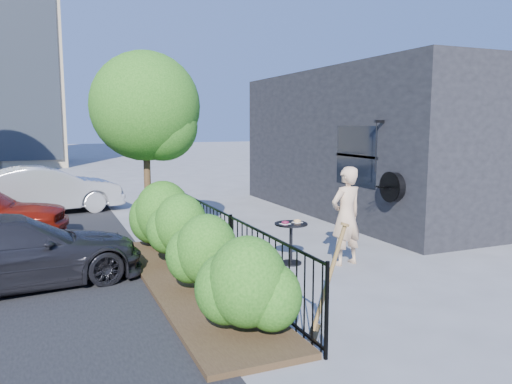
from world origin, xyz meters
name	(u,v)px	position (x,y,z in m)	size (l,w,h in m)	color
ground	(311,270)	(0.00, 0.00, 0.00)	(120.00, 120.00, 0.00)	gray
shop_building	(401,143)	(5.50, 4.50, 2.00)	(6.22, 9.00, 4.00)	black
fence	(231,247)	(-1.50, 0.00, 0.56)	(0.05, 6.05, 1.10)	black
planting_bed	(190,283)	(-2.20, 0.00, 0.04)	(1.30, 6.00, 0.08)	#382616
shrubs	(193,241)	(-2.10, 0.10, 0.70)	(1.10, 5.60, 1.24)	#1C5714
patio_tree	(149,113)	(-2.24, 2.76, 2.76)	(2.20, 2.20, 3.94)	#3F2B19
cafe_table	(291,236)	(-0.16, 0.50, 0.53)	(0.60, 0.60, 0.81)	black
woman	(346,216)	(0.75, 0.08, 0.90)	(0.66, 0.43, 1.80)	#D9B18C
shovel	(326,289)	(-1.26, -2.58, 0.63)	(0.49, 0.19, 1.44)	brown
car_silver	(46,190)	(-4.23, 7.83, 0.68)	(1.44, 4.12, 1.36)	#ACACB1
car_darkgrey	(12,252)	(-4.76, 0.99, 0.58)	(1.61, 3.97, 1.15)	black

